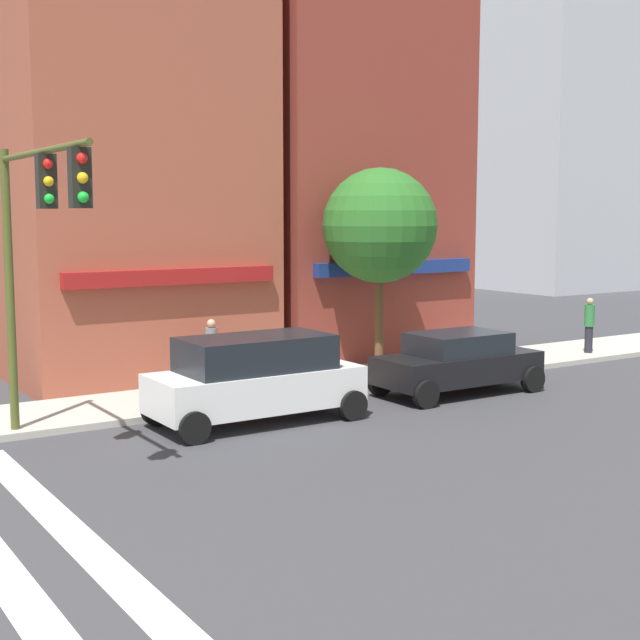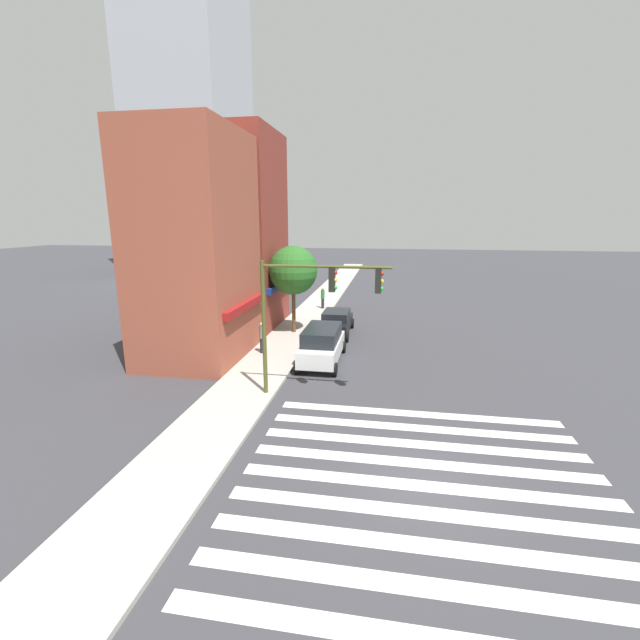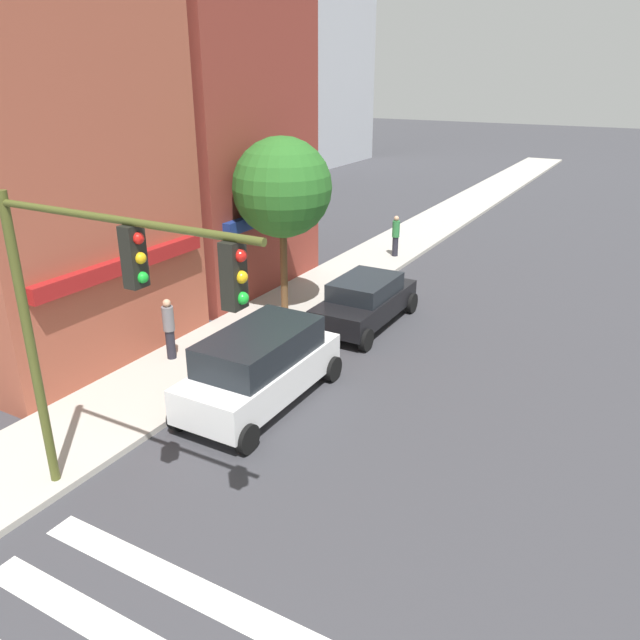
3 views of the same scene
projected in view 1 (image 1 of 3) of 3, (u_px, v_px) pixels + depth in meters
name	position (u px, v px, depth m)	size (l,w,h in m)	color
storefront_row	(251.00, 156.00, 26.58)	(13.88, 5.30, 13.23)	#9E4C38
traffic_signal	(34.00, 230.00, 16.37)	(0.32, 5.34, 5.89)	#474C1E
suv_white	(256.00, 377.00, 19.59)	(4.71, 2.12, 1.94)	white
sedan_black	(458.00, 361.00, 22.79)	(4.41, 2.02, 1.59)	black
pedestrian_green_top	(589.00, 324.00, 28.57)	(0.32, 0.32, 1.77)	#23232D
pedestrian_grey_coat	(212.00, 352.00, 22.87)	(0.32, 0.32, 1.77)	#23232D
street_tree	(380.00, 226.00, 24.48)	(3.17, 3.17, 5.71)	brown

